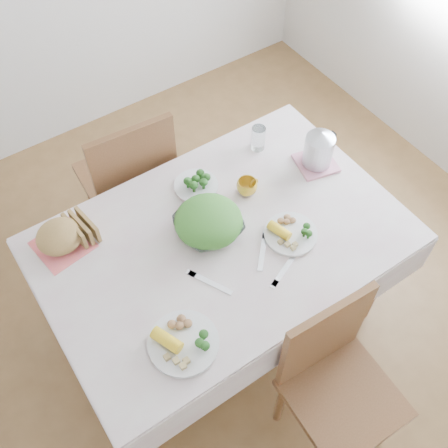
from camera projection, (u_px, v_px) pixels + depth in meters
floor at (223, 319)px, 2.79m from camera, size 3.60×3.60×0.00m
dining_table at (223, 284)px, 2.49m from camera, size 1.40×0.90×0.75m
tablecloth at (223, 238)px, 2.19m from camera, size 1.50×1.00×0.01m
chair_near at (344, 397)px, 2.08m from camera, size 0.43×0.43×0.91m
chair_far at (127, 179)px, 2.77m from camera, size 0.47×0.47×0.97m
salad_bowl at (209, 226)px, 2.18m from camera, size 0.27×0.27×0.07m
dinner_plate_left at (184, 343)px, 1.89m from camera, size 0.27×0.27×0.02m
dinner_plate_right at (291, 234)px, 2.18m from camera, size 0.24×0.24×0.02m
broccoli_plate at (196, 186)px, 2.34m from camera, size 0.22×0.22×0.02m
napkin at (63, 245)px, 2.16m from camera, size 0.24×0.24×0.00m
bread_loaf at (60, 237)px, 2.11m from camera, size 0.20×0.20×0.11m
yellow_mug at (247, 187)px, 2.30m from camera, size 0.10×0.10×0.07m
glass_tumbler at (258, 138)px, 2.44m from camera, size 0.08×0.08×0.12m
pink_tray at (316, 163)px, 2.42m from camera, size 0.21×0.21×0.01m
electric_kettle at (319, 146)px, 2.33m from camera, size 0.13×0.13×0.19m
fork_left at (210, 283)px, 2.05m from camera, size 0.11×0.19×0.00m
fork_right at (263, 252)px, 2.14m from camera, size 0.14×0.15×0.00m
knife at (285, 269)px, 2.09m from camera, size 0.18×0.09×0.00m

